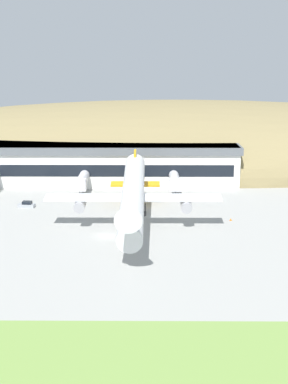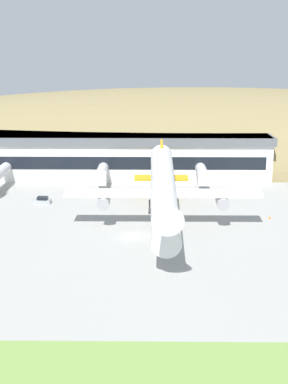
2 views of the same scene
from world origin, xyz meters
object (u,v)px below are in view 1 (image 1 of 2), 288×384
Objects in this scene: jetway_2 at (175,181)px; cargo_airplane at (133,195)px; jetway_1 at (81,181)px; traffic_cone_0 at (231,219)px; service_car_1 at (27,205)px; terminal_building at (86,161)px.

cargo_airplane reaches higher than jetway_2.
jetway_1 and jetway_2 have the same top height.
jetway_1 is 41.40m from traffic_cone_0.
traffic_cone_0 is at bearing -31.23° from jetway_1.
jetway_1 is 3.21× the size of service_car_1.
jetway_1 is at bearing -88.30° from terminal_building.
cargo_airplane is at bearing -32.66° from service_car_1.
jetway_1 is at bearing 116.95° from cargo_airplane.
terminal_building is at bearing 66.24° from service_car_1.
jetway_2 is (24.03, 0.02, -0.00)m from jetway_1.
service_car_1 is at bearing -162.95° from jetway_2.
terminal_building is 44.95m from cargo_airplane.
jetway_2 reaches higher than service_car_1.
jetway_1 is 22.62× the size of traffic_cone_0.
terminal_building is 148.24× the size of traffic_cone_0.
traffic_cone_0 is (47.13, -10.38, -0.34)m from service_car_1.
service_car_1 is at bearing 147.34° from cargo_airplane.
terminal_building is at bearing 91.70° from jetway_1.
service_car_1 is 7.05× the size of traffic_cone_0.
terminal_building is 1.61× the size of cargo_airplane.
jetway_2 is (24.47, -14.94, -2.44)m from terminal_building.
cargo_airplane reaches higher than traffic_cone_0.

